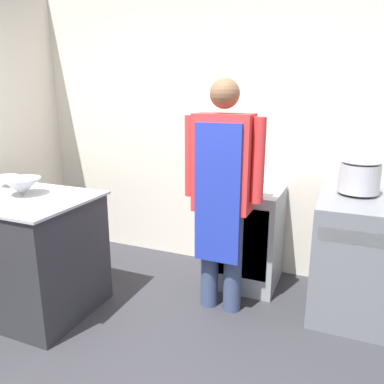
{
  "coord_description": "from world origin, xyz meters",
  "views": [
    {
      "loc": [
        1.09,
        -1.26,
        1.66
      ],
      "look_at": [
        0.08,
        1.15,
        0.97
      ],
      "focal_mm": 35.0,
      "sensor_mm": 36.0,
      "label": 1
    }
  ],
  "objects_px": {
    "person_cook": "(222,186)",
    "mixing_bowl": "(22,187)",
    "stove": "(383,261)",
    "stock_pot": "(360,175)",
    "fridge_unit": "(245,236)"
  },
  "relations": [
    {
      "from": "fridge_unit",
      "to": "person_cook",
      "type": "height_order",
      "value": "person_cook"
    },
    {
      "from": "stove",
      "to": "fridge_unit",
      "type": "bearing_deg",
      "value": 172.88
    },
    {
      "from": "stove",
      "to": "stock_pot",
      "type": "xyz_separation_m",
      "value": [
        -0.22,
        0.14,
        0.61
      ]
    },
    {
      "from": "stock_pot",
      "to": "person_cook",
      "type": "bearing_deg",
      "value": -151.96
    },
    {
      "from": "stock_pot",
      "to": "stove",
      "type": "bearing_deg",
      "value": -32.05
    },
    {
      "from": "mixing_bowl",
      "to": "fridge_unit",
      "type": "bearing_deg",
      "value": 34.81
    },
    {
      "from": "person_cook",
      "to": "stock_pot",
      "type": "bearing_deg",
      "value": 28.04
    },
    {
      "from": "person_cook",
      "to": "mixing_bowl",
      "type": "xyz_separation_m",
      "value": [
        -1.41,
        -0.53,
        -0.02
      ]
    },
    {
      "from": "fridge_unit",
      "to": "stock_pot",
      "type": "height_order",
      "value": "stock_pot"
    },
    {
      "from": "stock_pot",
      "to": "mixing_bowl",
      "type": "bearing_deg",
      "value": -156.34
    },
    {
      "from": "stove",
      "to": "person_cook",
      "type": "height_order",
      "value": "person_cook"
    },
    {
      "from": "stock_pot",
      "to": "fridge_unit",
      "type": "bearing_deg",
      "value": -179.87
    },
    {
      "from": "fridge_unit",
      "to": "mixing_bowl",
      "type": "bearing_deg",
      "value": -145.19
    },
    {
      "from": "fridge_unit",
      "to": "mixing_bowl",
      "type": "relative_size",
      "value": 3.08
    },
    {
      "from": "mixing_bowl",
      "to": "stock_pot",
      "type": "xyz_separation_m",
      "value": [
        2.33,
        1.02,
        0.08
      ]
    }
  ]
}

